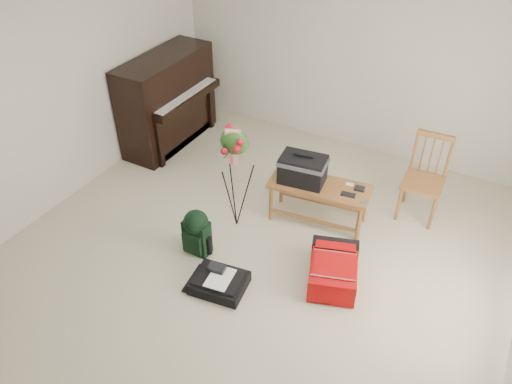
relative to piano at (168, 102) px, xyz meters
The scene contains 11 objects.
floor 2.77m from the piano, 36.20° to the right, with size 5.00×5.50×0.01m, color #BBB296.
ceiling 3.31m from the piano, 36.20° to the right, with size 5.00×5.50×0.01m, color white.
wall_back 2.55m from the piano, 27.74° to the left, with size 5.00×0.04×2.50m, color beige.
wall_left 1.76m from the piano, 101.09° to the right, with size 0.04×5.50×2.50m, color beige.
piano is the anchor object (origin of this frame).
bench 2.46m from the piano, 14.73° to the right, with size 1.15×0.58×0.85m.
dining_chair 3.49m from the piano, ahead, with size 0.45×0.45×1.00m.
red_suitcase 3.35m from the piano, 24.36° to the right, with size 0.64×0.79×0.29m.
black_duffel 2.96m from the piano, 44.24° to the right, with size 0.57×0.48×0.22m.
green_backpack 2.38m from the piano, 46.70° to the right, with size 0.27×0.26×0.54m.
flower_stand 2.09m from the piano, 33.00° to the right, with size 0.51×0.51×1.27m.
Camera 1 is at (1.85, -3.20, 3.72)m, focal length 35.00 mm.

